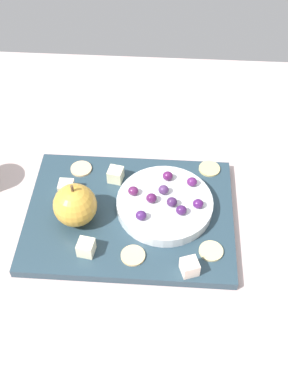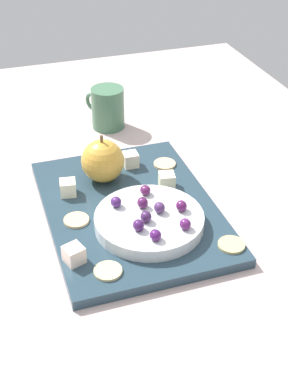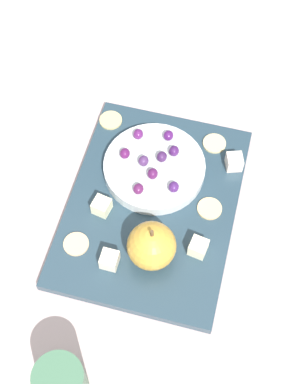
{
  "view_description": "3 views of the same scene",
  "coord_description": "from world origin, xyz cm",
  "px_view_note": "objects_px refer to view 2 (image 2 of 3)",
  "views": [
    {
      "loc": [
        8.38,
        -54.0,
        70.15
      ],
      "look_at": [
        4.87,
        -0.42,
        8.05
      ],
      "focal_mm": 43.56,
      "sensor_mm": 36.0,
      "label": 1
    },
    {
      "loc": [
        70.58,
        -22.9,
        57.17
      ],
      "look_at": [
        4.62,
        -1.3,
        9.2
      ],
      "focal_mm": 50.13,
      "sensor_mm": 36.0,
      "label": 2
    },
    {
      "loc": [
        -39.55,
        -12.68,
        84.51
      ],
      "look_at": [
        2.48,
        -1.61,
        8.65
      ],
      "focal_mm": 51.61,
      "sensor_mm": 36.0,
      "label": 3
    }
  ],
  "objects_px": {
    "cheese_cube_1": "(131,160)",
    "cracker_3": "(108,271)",
    "grape_7": "(157,208)",
    "grape_3": "(181,206)",
    "platter": "(130,210)",
    "grape_0": "(155,235)",
    "cheese_cube_3": "(68,188)",
    "grape_1": "(138,225)",
    "grape_4": "(145,190)",
    "cracker_1": "(165,164)",
    "cheese_cube_0": "(167,181)",
    "grape_6": "(143,203)",
    "grape_5": "(116,202)",
    "cracker_0": "(231,245)",
    "grape_2": "(146,217)",
    "grape_8": "(185,224)",
    "apple_whole": "(103,161)",
    "serving_dish": "(149,221)",
    "cup": "(107,108)",
    "cheese_cube_2": "(74,254)",
    "cracker_2": "(76,220)"
  },
  "relations": [
    {
      "from": "cheese_cube_1",
      "to": "cracker_3",
      "type": "height_order",
      "value": "cheese_cube_1"
    },
    {
      "from": "grape_7",
      "to": "grape_3",
      "type": "bearing_deg",
      "value": 80.3
    },
    {
      "from": "platter",
      "to": "grape_0",
      "type": "bearing_deg",
      "value": 1.33
    },
    {
      "from": "cheese_cube_3",
      "to": "grape_1",
      "type": "distance_m",
      "value": 0.17
    },
    {
      "from": "grape_3",
      "to": "grape_4",
      "type": "height_order",
      "value": "grape_3"
    },
    {
      "from": "cracker_1",
      "to": "cheese_cube_0",
      "type": "bearing_deg",
      "value": -17.28
    },
    {
      "from": "cheese_cube_0",
      "to": "grape_6",
      "type": "bearing_deg",
      "value": -43.31
    },
    {
      "from": "cheese_cube_3",
      "to": "cheese_cube_0",
      "type": "bearing_deg",
      "value": 79.34
    },
    {
      "from": "cheese_cube_0",
      "to": "grape_5",
      "type": "height_order",
      "value": "grape_5"
    },
    {
      "from": "platter",
      "to": "grape_7",
      "type": "distance_m",
      "value": 0.07
    },
    {
      "from": "grape_1",
      "to": "grape_6",
      "type": "distance_m",
      "value": 0.06
    },
    {
      "from": "cheese_cube_0",
      "to": "cracker_0",
      "type": "relative_size",
      "value": 0.65
    },
    {
      "from": "cracker_0",
      "to": "grape_2",
      "type": "distance_m",
      "value": 0.13
    },
    {
      "from": "grape_6",
      "to": "grape_8",
      "type": "xyz_separation_m",
      "value": [
        0.07,
        0.04,
        -0.0
      ]
    },
    {
      "from": "apple_whole",
      "to": "grape_5",
      "type": "relative_size",
      "value": 3.99
    },
    {
      "from": "grape_8",
      "to": "grape_7",
      "type": "bearing_deg",
      "value": -152.65
    },
    {
      "from": "serving_dish",
      "to": "cup",
      "type": "xyz_separation_m",
      "value": [
        -0.37,
        0.03,
        0.02
      ]
    },
    {
      "from": "cheese_cube_0",
      "to": "grape_5",
      "type": "distance_m",
      "value": 0.12
    },
    {
      "from": "cheese_cube_3",
      "to": "cracker_3",
      "type": "height_order",
      "value": "cheese_cube_3"
    },
    {
      "from": "cheese_cube_3",
      "to": "grape_5",
      "type": "distance_m",
      "value": 0.11
    },
    {
      "from": "serving_dish",
      "to": "cheese_cube_3",
      "type": "bearing_deg",
      "value": -140.88
    },
    {
      "from": "cracker_1",
      "to": "grape_8",
      "type": "distance_m",
      "value": 0.22
    },
    {
      "from": "serving_dish",
      "to": "grape_6",
      "type": "distance_m",
      "value": 0.03
    },
    {
      "from": "cheese_cube_0",
      "to": "cheese_cube_2",
      "type": "height_order",
      "value": "same"
    },
    {
      "from": "apple_whole",
      "to": "grape_3",
      "type": "bearing_deg",
      "value": 28.91
    },
    {
      "from": "grape_5",
      "to": "grape_6",
      "type": "xyz_separation_m",
      "value": [
        0.02,
        0.04,
        0.0
      ]
    },
    {
      "from": "apple_whole",
      "to": "grape_3",
      "type": "xyz_separation_m",
      "value": [
        0.15,
        0.09,
        -0.01
      ]
    },
    {
      "from": "cracker_1",
      "to": "grape_0",
      "type": "distance_m",
      "value": 0.24
    },
    {
      "from": "serving_dish",
      "to": "grape_8",
      "type": "height_order",
      "value": "grape_8"
    },
    {
      "from": "cheese_cube_0",
      "to": "cracker_1",
      "type": "bearing_deg",
      "value": 162.72
    },
    {
      "from": "apple_whole",
      "to": "cheese_cube_1",
      "type": "bearing_deg",
      "value": 115.74
    },
    {
      "from": "grape_0",
      "to": "grape_3",
      "type": "xyz_separation_m",
      "value": [
        -0.05,
        0.06,
        0.0
      ]
    },
    {
      "from": "cracker_3",
      "to": "grape_7",
      "type": "xyz_separation_m",
      "value": [
        -0.08,
        0.1,
        0.03
      ]
    },
    {
      "from": "platter",
      "to": "grape_7",
      "type": "xyz_separation_m",
      "value": [
        0.06,
        0.03,
        0.04
      ]
    },
    {
      "from": "cheese_cube_3",
      "to": "grape_0",
      "type": "xyz_separation_m",
      "value": [
        0.18,
        0.09,
        0.02
      ]
    },
    {
      "from": "cheese_cube_0",
      "to": "grape_7",
      "type": "relative_size",
      "value": 1.4
    },
    {
      "from": "apple_whole",
      "to": "platter",
      "type": "bearing_deg",
      "value": 13.18
    },
    {
      "from": "cracker_2",
      "to": "apple_whole",
      "type": "bearing_deg",
      "value": 145.52
    },
    {
      "from": "cup",
      "to": "grape_4",
      "type": "bearing_deg",
      "value": -3.77
    },
    {
      "from": "platter",
      "to": "grape_4",
      "type": "relative_size",
      "value": 19.46
    },
    {
      "from": "grape_2",
      "to": "grape_8",
      "type": "xyz_separation_m",
      "value": [
        0.03,
        0.05,
        -0.0
      ]
    },
    {
      "from": "cheese_cube_1",
      "to": "grape_0",
      "type": "distance_m",
      "value": 0.24
    },
    {
      "from": "apple_whole",
      "to": "cup",
      "type": "bearing_deg",
      "value": 163.14
    },
    {
      "from": "cup",
      "to": "grape_7",
      "type": "bearing_deg",
      "value": -2.92
    },
    {
      "from": "cheese_cube_3",
      "to": "cracker_1",
      "type": "bearing_deg",
      "value": 101.55
    },
    {
      "from": "platter",
      "to": "cracker_0",
      "type": "bearing_deg",
      "value": 38.39
    },
    {
      "from": "cracker_2",
      "to": "cheese_cube_1",
      "type": "bearing_deg",
      "value": 135.47
    },
    {
      "from": "grape_6",
      "to": "grape_7",
      "type": "distance_m",
      "value": 0.03
    },
    {
      "from": "apple_whole",
      "to": "cracker_3",
      "type": "xyz_separation_m",
      "value": [
        0.23,
        -0.05,
        -0.04
      ]
    },
    {
      "from": "apple_whole",
      "to": "grape_0",
      "type": "bearing_deg",
      "value": 6.54
    }
  ]
}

